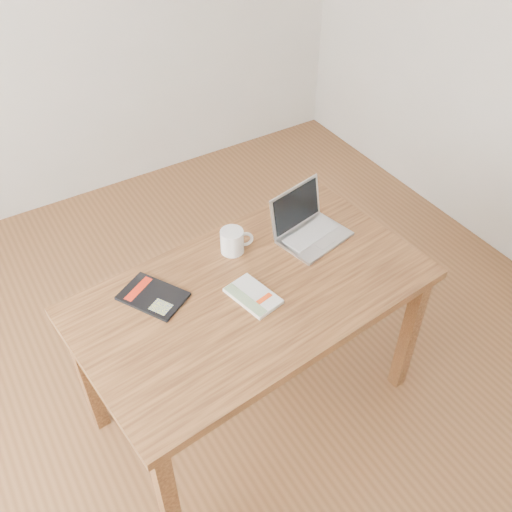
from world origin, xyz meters
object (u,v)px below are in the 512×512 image
desk (253,305)px  white_guidebook (253,296)px  laptop (308,226)px  coffee_mug (233,241)px  black_guidebook (153,296)px

desk → white_guidebook: size_ratio=6.28×
laptop → coffee_mug: (-0.32, 0.07, 0.01)m
white_guidebook → desk: bearing=46.6°
laptop → black_guidebook: bearing=167.8°
white_guidebook → coffee_mug: 0.28m
black_guidebook → laptop: (0.71, -0.00, 0.04)m
white_guidebook → black_guidebook: (-0.32, 0.20, -0.00)m
desk → coffee_mug: (0.05, 0.23, 0.14)m
black_guidebook → coffee_mug: 0.40m
white_guidebook → coffee_mug: bearing=63.8°
white_guidebook → coffee_mug: size_ratio=1.68×
coffee_mug → white_guidebook: bearing=-86.1°
laptop → coffee_mug: laptop is taller
white_guidebook → black_guidebook: size_ratio=0.79×
black_guidebook → desk: bearing=-54.5°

